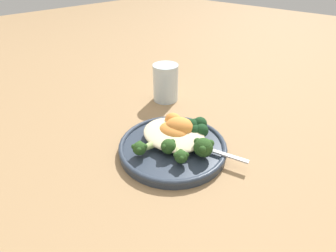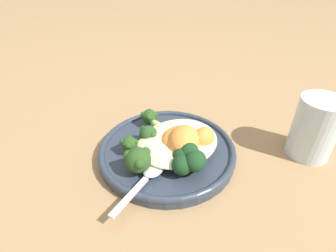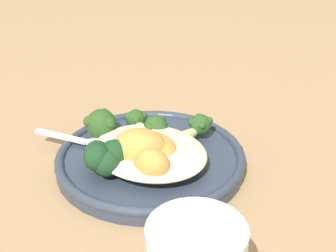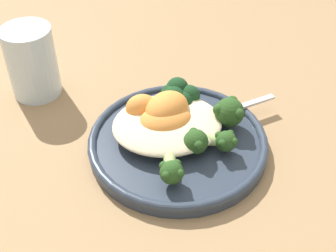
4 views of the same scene
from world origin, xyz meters
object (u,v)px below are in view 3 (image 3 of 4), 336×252
broccoli_stalk_2 (144,132)px  kale_tuft (105,155)px  sweet_potato_chunk_0 (152,165)px  spoon (92,142)px  broccoli_stalk_3 (106,127)px  broccoli_stalk_0 (189,132)px  quinoa_mound (149,151)px  broccoli_stalk_1 (157,131)px  sweet_potato_chunk_1 (150,148)px  sweet_potato_chunk_2 (139,148)px  plate (151,158)px

broccoli_stalk_2 → kale_tuft: 0.08m
sweet_potato_chunk_0 → spoon: size_ratio=0.36×
sweet_potato_chunk_0 → kale_tuft: (0.06, 0.02, -0.00)m
broccoli_stalk_3 → broccoli_stalk_0: bearing=-146.6°
quinoa_mound → broccoli_stalk_1: size_ratio=2.06×
broccoli_stalk_2 → sweet_potato_chunk_1: bearing=169.7°
sweet_potato_chunk_0 → broccoli_stalk_3: bearing=-18.3°
quinoa_mound → sweet_potato_chunk_2: (0.00, 0.02, 0.01)m
plate → kale_tuft: bearing=75.2°
broccoli_stalk_0 → sweet_potato_chunk_1: (0.01, 0.07, 0.01)m
broccoli_stalk_3 → kale_tuft: bearing=129.2°
broccoli_stalk_0 → plate: bearing=164.7°
spoon → broccoli_stalk_0: bearing=-151.1°
sweet_potato_chunk_1 → spoon: bearing=11.4°
broccoli_stalk_3 → spoon: 0.03m
quinoa_mound → broccoli_stalk_2: (0.04, -0.03, -0.00)m
plate → spoon: size_ratio=1.98×
sweet_potato_chunk_0 → kale_tuft: same height
plate → quinoa_mound: size_ratio=1.63×
sweet_potato_chunk_2 → kale_tuft: (0.03, 0.03, -0.00)m
plate → broccoli_stalk_1: broccoli_stalk_1 is taller
broccoli_stalk_2 → broccoli_stalk_3: (0.04, 0.03, 0.01)m
broccoli_stalk_1 → spoon: size_ratio=0.59×
broccoli_stalk_2 → sweet_potato_chunk_0: 0.09m
broccoli_stalk_2 → kale_tuft: size_ratio=1.92×
broccoli_stalk_1 → kale_tuft: kale_tuft is taller
sweet_potato_chunk_1 → sweet_potato_chunk_0: bearing=133.1°
broccoli_stalk_3 → plate: bearing=-173.4°
broccoli_stalk_3 → sweet_potato_chunk_0: bearing=158.2°
broccoli_stalk_1 → broccoli_stalk_2: broccoli_stalk_1 is taller
broccoli_stalk_0 → sweet_potato_chunk_2: bearing=178.1°
sweet_potato_chunk_1 → spoon: size_ratio=0.59×
broccoli_stalk_1 → sweet_potato_chunk_2: bearing=161.1°
broccoli_stalk_3 → broccoli_stalk_1: bearing=-148.8°
sweet_potato_chunk_1 → spoon: (0.08, 0.02, -0.01)m
sweet_potato_chunk_2 → broccoli_stalk_0: bearing=-98.9°
sweet_potato_chunk_0 → sweet_potato_chunk_2: size_ratio=0.67×
broccoli_stalk_2 → plate: bearing=176.8°
broccoli_stalk_2 → broccoli_stalk_3: size_ratio=0.97×
broccoli_stalk_1 → broccoli_stalk_3: (0.05, 0.04, 0.00)m
broccoli_stalk_0 → spoon: broccoli_stalk_0 is taller
plate → sweet_potato_chunk_1: sweet_potato_chunk_1 is taller
kale_tuft → broccoli_stalk_1: bearing=-94.0°
plate → sweet_potato_chunk_0: sweet_potato_chunk_0 is taller
broccoli_stalk_0 → kale_tuft: (0.04, 0.12, 0.01)m
sweet_potato_chunk_0 → spoon: (0.11, -0.01, -0.02)m
broccoli_stalk_0 → quinoa_mound: bearing=178.2°
broccoli_stalk_1 → broccoli_stalk_3: 0.07m
spoon → sweet_potato_chunk_0: bearing=159.2°
plate → sweet_potato_chunk_1: (-0.01, 0.02, 0.03)m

